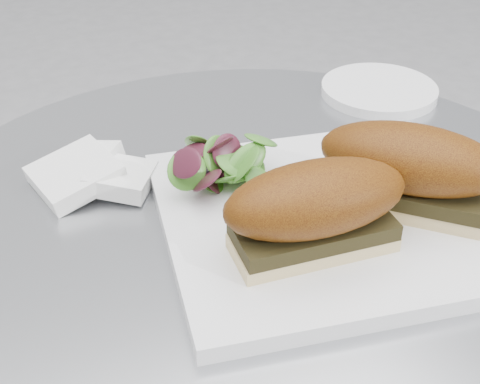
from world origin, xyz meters
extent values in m
cylinder|color=#BABDC2|center=(0.00, 0.00, 0.72)|extent=(0.70, 0.70, 0.02)
cube|color=white|center=(0.04, -0.02, 0.74)|extent=(0.32, 0.32, 0.02)
cube|color=beige|center=(0.01, -0.07, 0.75)|extent=(0.14, 0.07, 0.01)
cube|color=black|center=(0.01, -0.07, 0.77)|extent=(0.14, 0.07, 0.01)
ellipsoid|color=#5E3408|center=(0.01, -0.07, 0.80)|extent=(0.16, 0.08, 0.06)
cube|color=beige|center=(0.12, -0.05, 0.75)|extent=(0.14, 0.14, 0.01)
cube|color=black|center=(0.12, -0.05, 0.77)|extent=(0.14, 0.14, 0.01)
ellipsoid|color=#5E3408|center=(0.12, -0.05, 0.80)|extent=(0.16, 0.16, 0.06)
cylinder|color=white|center=(0.25, 0.18, 0.74)|extent=(0.14, 0.14, 0.01)
camera|label=1|loc=(-0.22, -0.44, 1.10)|focal=50.00mm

